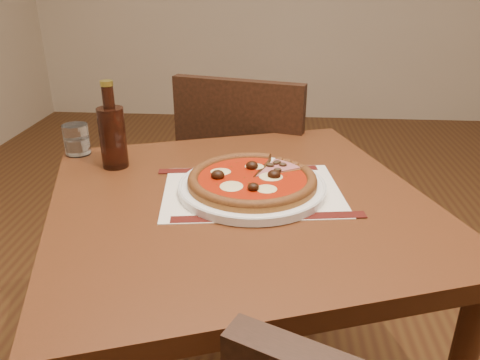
% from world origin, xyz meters
% --- Properties ---
extents(table, '(1.01, 1.01, 0.75)m').
position_xyz_m(table, '(-0.52, -0.19, 0.65)').
color(table, '#5D2916').
rests_on(table, ground).
extents(chair_far, '(0.52, 0.52, 0.90)m').
position_xyz_m(chair_far, '(-0.53, 0.42, 0.51)').
color(chair_far, black).
rests_on(chair_far, ground).
extents(placemat, '(0.43, 0.33, 0.00)m').
position_xyz_m(placemat, '(-0.49, -0.16, 0.75)').
color(placemat, white).
rests_on(placemat, table).
extents(plate, '(0.33, 0.33, 0.02)m').
position_xyz_m(plate, '(-0.49, -0.16, 0.76)').
color(plate, white).
rests_on(plate, placemat).
extents(pizza, '(0.29, 0.29, 0.04)m').
position_xyz_m(pizza, '(-0.49, -0.16, 0.78)').
color(pizza, '#975924').
rests_on(pizza, plate).
extents(ham_slice, '(0.12, 0.13, 0.02)m').
position_xyz_m(ham_slice, '(-0.42, -0.09, 0.78)').
color(ham_slice, '#975924').
rests_on(ham_slice, plate).
extents(water_glass, '(0.08, 0.08, 0.08)m').
position_xyz_m(water_glass, '(-0.97, 0.04, 0.79)').
color(water_glass, white).
rests_on(water_glass, table).
extents(bottle, '(0.06, 0.06, 0.22)m').
position_xyz_m(bottle, '(-0.84, -0.04, 0.84)').
color(bottle, '#33150C').
rests_on(bottle, table).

